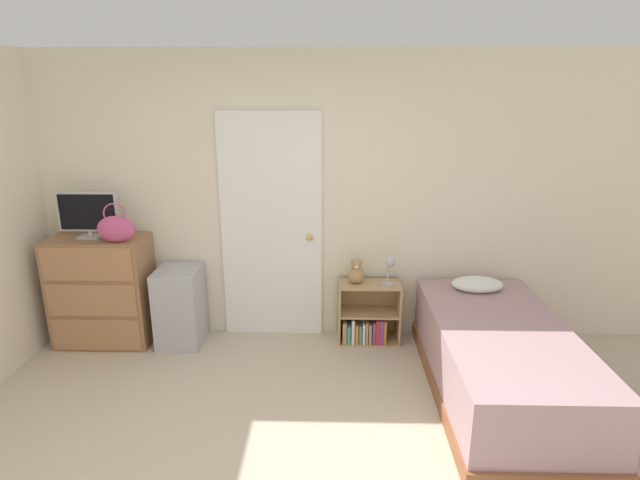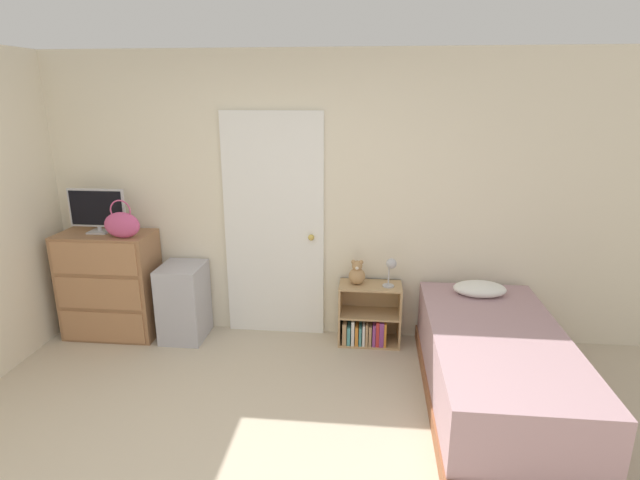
{
  "view_description": "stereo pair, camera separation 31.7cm",
  "coord_description": "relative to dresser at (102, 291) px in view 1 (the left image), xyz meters",
  "views": [
    {
      "loc": [
        0.5,
        -2.09,
        2.19
      ],
      "look_at": [
        0.4,
        1.99,
        0.98
      ],
      "focal_mm": 28.0,
      "sensor_mm": 36.0,
      "label": 1
    },
    {
      "loc": [
        0.82,
        -2.07,
        2.19
      ],
      "look_at": [
        0.4,
        1.99,
        0.98
      ],
      "focal_mm": 28.0,
      "sensor_mm": 36.0,
      "label": 2
    }
  ],
  "objects": [
    {
      "name": "bed",
      "position": [
        3.3,
        -0.76,
        -0.21
      ],
      "size": [
        0.97,
        1.97,
        0.67
      ],
      "color": "brown",
      "rests_on": "ground_plane"
    },
    {
      "name": "wall_back",
      "position": [
        1.54,
        0.27,
        0.78
      ],
      "size": [
        10.0,
        0.06,
        2.55
      ],
      "color": "beige",
      "rests_on": "ground_plane"
    },
    {
      "name": "dresser",
      "position": [
        0.0,
        0.0,
        0.0
      ],
      "size": [
        0.84,
        0.44,
        0.98
      ],
      "color": "#996B47",
      "rests_on": "ground_plane"
    },
    {
      "name": "desk_lamp",
      "position": [
        2.56,
        0.03,
        0.25
      ],
      "size": [
        0.11,
        0.11,
        0.26
      ],
      "color": "#B2B2B7",
      "rests_on": "bookshelf"
    },
    {
      "name": "storage_bin",
      "position": [
        0.69,
        0.0,
        -0.14
      ],
      "size": [
        0.38,
        0.44,
        0.7
      ],
      "color": "#ADADB7",
      "rests_on": "ground_plane"
    },
    {
      "name": "handbag",
      "position": [
        0.24,
        -0.12,
        0.61
      ],
      "size": [
        0.32,
        0.13,
        0.34
      ],
      "color": "#C64C7F",
      "rests_on": "dresser"
    },
    {
      "name": "teddy_bear",
      "position": [
        2.26,
        0.07,
        0.17
      ],
      "size": [
        0.15,
        0.15,
        0.23
      ],
      "color": "tan",
      "rests_on": "bookshelf"
    },
    {
      "name": "bookshelf",
      "position": [
        2.37,
        0.07,
        -0.28
      ],
      "size": [
        0.55,
        0.29,
        0.56
      ],
      "color": "tan",
      "rests_on": "ground_plane"
    },
    {
      "name": "tv",
      "position": [
        -0.05,
        0.03,
        0.7
      ],
      "size": [
        0.52,
        0.16,
        0.4
      ],
      "color": "#B7B7BC",
      "rests_on": "dresser"
    },
    {
      "name": "door_closed",
      "position": [
        1.5,
        0.22,
        0.53
      ],
      "size": [
        0.9,
        0.09,
        2.05
      ],
      "color": "white",
      "rests_on": "ground_plane"
    }
  ]
}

